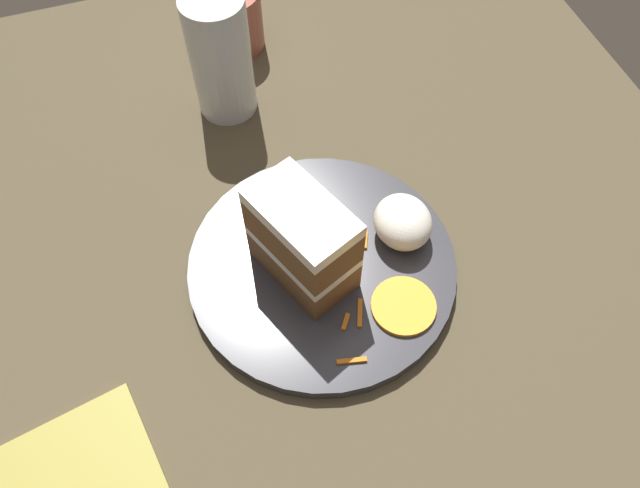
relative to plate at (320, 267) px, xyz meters
name	(u,v)px	position (x,y,z in m)	size (l,w,h in m)	color
ground_plane	(335,317)	(0.04, 0.00, -0.03)	(6.00, 6.00, 0.00)	black
dining_table	(335,311)	(0.04, 0.00, -0.02)	(1.03, 0.85, 0.03)	#4C422D
plate	(320,267)	(0.00, 0.00, 0.00)	(0.25, 0.25, 0.01)	#333338
cake_slice	(303,241)	(0.00, -0.02, 0.06)	(0.11, 0.09, 0.10)	brown
cream_dollop	(403,222)	(-0.01, 0.08, 0.03)	(0.06, 0.05, 0.04)	white
orange_garnish	(403,306)	(0.07, 0.06, 0.01)	(0.06, 0.06, 0.00)	orange
carrot_shreds_scatter	(337,261)	(0.00, 0.02, 0.01)	(0.21, 0.09, 0.00)	orange
drinking_glass	(222,64)	(-0.24, -0.03, 0.05)	(0.06, 0.06, 0.14)	silver
coffee_mug	(234,16)	(-0.33, 0.01, 0.03)	(0.08, 0.08, 0.07)	#994C3D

